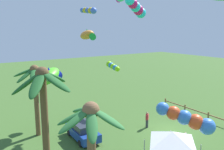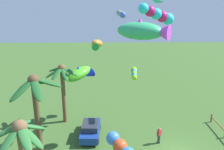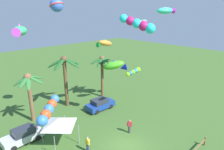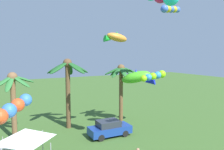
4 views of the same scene
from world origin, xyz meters
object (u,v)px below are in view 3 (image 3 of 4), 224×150
Objects in this scene: parked_car_1 at (100,104)px; kite_tube_0 at (138,24)px; festival_tent at (59,122)px; kite_fish_8 at (115,65)px; kite_fish_5 at (166,11)px; spectator_1 at (129,126)px; kite_ball_7 at (57,5)px; palm_tree_1 at (102,66)px; kite_tube_4 at (48,111)px; spectator_0 at (88,144)px; parked_car_0 at (23,136)px; kite_fish_2 at (19,31)px; kite_fish_6 at (104,43)px; palm_tree_0 at (65,69)px; palm_tree_2 at (29,86)px; kite_tube_1 at (134,72)px; kite_tube_3 at (141,22)px.

kite_tube_0 reaches higher than parked_car_1.
parked_car_1 is at bearing 20.44° from festival_tent.
kite_fish_8 is at bearing 61.49° from kite_tube_0.
kite_fish_5 is at bearing -92.54° from kite_fish_8.
spectator_1 is at bearing -29.30° from festival_tent.
spectator_1 is 0.97× the size of kite_ball_7.
palm_tree_1 is at bearing 121.95° from kite_fish_8.
festival_tent is 0.86× the size of kite_tube_0.
spectator_0 is at bearing -51.72° from kite_tube_4.
kite_fish_2 reaches higher than parked_car_0.
kite_ball_7 reaches higher than kite_fish_6.
kite_ball_7 is (1.42, 6.29, 12.47)m from spectator_0.
parked_car_0 is 2.49× the size of spectator_0.
kite_tube_4 is (-6.02, -7.00, -1.33)m from palm_tree_0.
palm_tree_2 is 9.94m from spectator_0.
kite_ball_7 is (-3.72, 6.97, 12.47)m from spectator_1.
kite_fish_2 is at bearing -173.99° from festival_tent.
kite_fish_5 is (10.13, -0.96, 11.96)m from spectator_0.
kite_fish_6 is 6.86m from kite_ball_7.
palm_tree_1 is at bearing 44.96° from parked_car_1.
kite_ball_7 reaches higher than kite_tube_4.
palm_tree_0 is 9.33m from kite_tube_4.
kite_ball_7 is (2.79, -2.83, 8.77)m from palm_tree_2.
kite_tube_1 reaches higher than kite_fish_8.
palm_tree_0 is at bearing 169.00° from palm_tree_1.
kite_fish_5 is at bearing -49.27° from kite_tube_1.
kite_fish_2 reaches higher than spectator_0.
kite_ball_7 reaches higher than parked_car_0.
palm_tree_2 is at bearing 82.40° from kite_tube_4.
kite_fish_2 reaches higher than kite_fish_8.
kite_tube_1 is (-1.35, -7.28, 0.98)m from palm_tree_1.
kite_tube_3 is at bearing -36.04° from parked_car_1.
festival_tent is at bearing 161.31° from kite_fish_5.
parked_car_0 is at bearing -179.97° from parked_car_1.
kite_fish_6 reaches higher than parked_car_0.
parked_car_1 is (7.78, -3.42, -3.76)m from palm_tree_2.
kite_tube_3 reaches higher than kite_fish_6.
kite_tube_1 is at bearing -67.68° from kite_fish_6.
kite_tube_3 reaches higher than kite_tube_4.
parked_car_0 is at bearing -173.60° from kite_ball_7.
palm_tree_1 is (5.61, -1.09, -0.45)m from palm_tree_0.
festival_tent is 10.42m from kite_fish_6.
festival_tent is at bearing -165.21° from kite_fish_6.
kite_fish_5 is at bearing -16.93° from kite_tube_4.
kite_fish_8 is at bearing 5.21° from parked_car_0.
spectator_0 is 1.00× the size of spectator_1.
kite_tube_0 is at bearing -118.51° from kite_fish_8.
kite_fish_8 is at bearing 18.33° from kite_tube_4.
kite_tube_0 is at bearing -51.74° from kite_ball_7.
kite_fish_8 is at bearing 28.27° from kite_fish_6.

